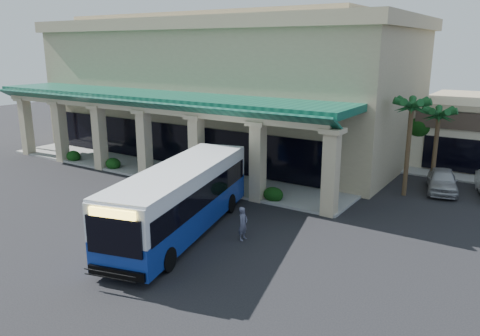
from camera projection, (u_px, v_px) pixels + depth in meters
The scene contains 10 objects.
ground at pixel (181, 222), 24.26m from camera, with size 110.00×110.00×0.00m, color black.
main_building at pixel (228, 84), 40.01m from camera, with size 30.80×14.80×11.35m, color tan, non-canonical shape.
arcade at pixel (155, 133), 33.27m from camera, with size 30.00×6.20×5.70m, color #0B4233, non-canonical shape.
palm_0 at pixel (409, 142), 27.85m from camera, with size 2.40×2.40×6.60m, color #103D18, non-canonical shape.
palm_1 at pixel (436, 142), 29.86m from camera, with size 2.40×2.40×5.80m, color #103D18, non-canonical shape.
palm_2 at pixel (29, 114), 40.62m from camera, with size 2.40×2.40×6.20m, color #103D18, non-canonical shape.
broadleaf_tree at pixel (421, 135), 35.09m from camera, with size 2.60×2.60×4.81m, color black, non-canonical shape.
transit_bus at pixel (181, 200), 22.54m from camera, with size 2.75×11.83×3.30m, color navy, non-canonical shape.
pedestrian at pixel (243, 223), 21.92m from camera, with size 0.59×0.38×1.61m, color #55576C.
car_silver at pixel (442, 180), 29.19m from camera, with size 1.72×4.26×1.45m, color #9F9FA3.
Camera 1 is at (14.98, -17.40, 8.87)m, focal length 35.00 mm.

